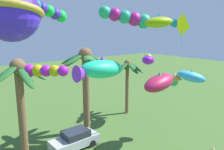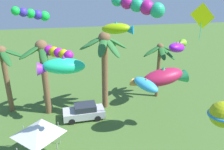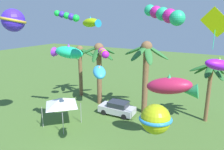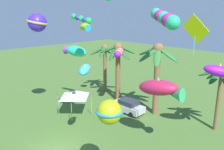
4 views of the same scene
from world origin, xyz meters
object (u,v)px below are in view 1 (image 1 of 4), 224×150
parked_car_0 (75,139)px  kite_tube_0 (44,71)px  palm_tree_0 (127,72)px  kite_fish_4 (161,82)px  kite_fish_3 (148,59)px  kite_diamond_8 (182,25)px  palm_tree_3 (20,87)px  kite_ball_1 (10,12)px  palm_tree_1 (86,71)px  kite_fish_10 (161,22)px  kite_fish_11 (100,69)px  kite_fish_9 (189,77)px  kite_tube_5 (50,12)px  kite_tube_7 (127,18)px

parked_car_0 → kite_tube_0: size_ratio=1.36×
palm_tree_0 → kite_fish_4: 6.85m
kite_fish_3 → kite_diamond_8: (-0.44, -4.20, 3.43)m
kite_tube_0 → kite_fish_3: kite_fish_3 is taller
palm_tree_3 → kite_ball_1: kite_ball_1 is taller
kite_ball_1 → palm_tree_1: bearing=47.7°
palm_tree_0 → palm_tree_3: size_ratio=0.84×
kite_diamond_8 → kite_fish_10: 8.08m
kite_fish_11 → kite_fish_9: bearing=-26.4°
kite_fish_4 → kite_fish_10: bearing=-142.8°
kite_fish_3 → kite_fish_10: size_ratio=1.52×
palm_tree_1 → kite_fish_9: palm_tree_1 is taller
parked_car_0 → kite_ball_1: bearing=-129.5°
parked_car_0 → kite_tube_5: (-3.11, -3.73, 9.64)m
palm_tree_1 → kite_tube_5: bearing=-134.1°
kite_ball_1 → kite_fish_9: 9.52m
palm_tree_1 → kite_fish_3: size_ratio=2.73×
kite_tube_0 → kite_diamond_8: kite_diamond_8 is taller
palm_tree_0 → kite_tube_7: (-3.78, -4.00, 5.62)m
palm_tree_0 → kite_tube_7: size_ratio=1.57×
kite_tube_5 → kite_fish_10: size_ratio=1.14×
kite_tube_5 → kite_fish_9: (6.11, -4.34, -3.49)m
kite_tube_7 → kite_fish_9: 8.28m
palm_tree_1 → kite_tube_0: palm_tree_1 is taller
palm_tree_3 → kite_fish_3: 12.91m
palm_tree_0 → parked_car_0: size_ratio=1.58×
kite_fish_4 → kite_fish_10: size_ratio=2.13×
parked_car_0 → kite_fish_3: (9.39, 0.82, 5.70)m
parked_car_0 → kite_fish_10: size_ratio=2.06×
kite_fish_3 → kite_tube_7: bearing=-160.1°
kite_fish_9 → kite_fish_10: kite_fish_10 is taller
kite_ball_1 → kite_diamond_8: size_ratio=1.04×
parked_car_0 → palm_tree_3: bearing=152.4°
kite_diamond_8 → kite_fish_10: bearing=-153.9°
kite_tube_7 → palm_tree_3: bearing=162.4°
kite_ball_1 → kite_fish_11: kite_ball_1 is taller
kite_tube_0 → kite_diamond_8: size_ratio=1.07×
parked_car_0 → kite_ball_1: (-5.95, -7.21, 9.28)m
palm_tree_0 → kite_fish_3: (0.79, -2.35, 1.57)m
kite_diamond_8 → kite_tube_7: bearing=148.3°
palm_tree_3 → kite_fish_3: size_ratio=2.57×
kite_tube_5 → kite_diamond_8: (12.06, 0.35, -0.51)m
palm_tree_0 → kite_fish_10: (-6.91, -10.11, 5.00)m
kite_tube_7 → kite_fish_11: bearing=-142.0°
palm_tree_1 → parked_car_0: 5.96m
kite_tube_7 → kite_tube_0: bearing=168.9°
palm_tree_3 → kite_fish_10: 11.08m
kite_tube_0 → kite_fish_4: bearing=-24.4°
parked_car_0 → kite_tube_0: (-2.01, 0.51, 5.85)m
parked_car_0 → kite_tube_0: kite_tube_0 is taller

